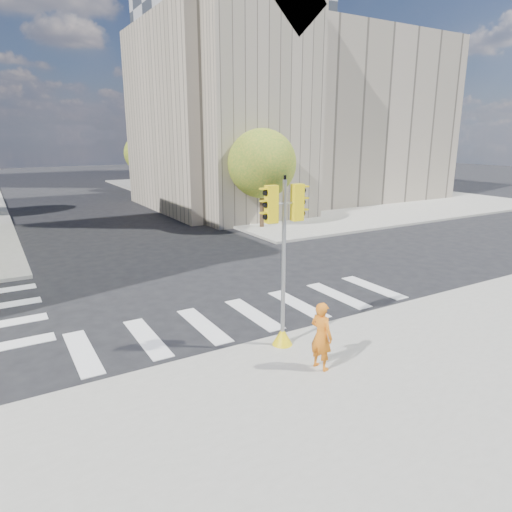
{
  "coord_description": "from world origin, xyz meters",
  "views": [
    {
      "loc": [
        -7.17,
        -14.17,
        5.74
      ],
      "look_at": [
        -0.21,
        -2.37,
        2.1
      ],
      "focal_mm": 32.0,
      "sensor_mm": 36.0,
      "label": 1
    }
  ],
  "objects_px": {
    "lamp_far": "(167,148)",
    "traffic_signal": "(283,276)",
    "lamp_near": "(238,153)",
    "photographer": "(321,336)"
  },
  "relations": [
    {
      "from": "lamp_far",
      "to": "traffic_signal",
      "type": "xyz_separation_m",
      "value": [
        -8.69,
        -32.6,
        -2.47
      ]
    },
    {
      "from": "lamp_near",
      "to": "photographer",
      "type": "xyz_separation_m",
      "value": [
        -8.61,
        -20.18,
        -3.57
      ]
    },
    {
      "from": "lamp_near",
      "to": "lamp_far",
      "type": "relative_size",
      "value": 1.0
    },
    {
      "from": "lamp_far",
      "to": "photographer",
      "type": "relative_size",
      "value": 4.7
    },
    {
      "from": "lamp_near",
      "to": "photographer",
      "type": "distance_m",
      "value": 22.23
    },
    {
      "from": "lamp_far",
      "to": "photographer",
      "type": "height_order",
      "value": "lamp_far"
    },
    {
      "from": "traffic_signal",
      "to": "photographer",
      "type": "height_order",
      "value": "traffic_signal"
    },
    {
      "from": "lamp_near",
      "to": "photographer",
      "type": "relative_size",
      "value": 4.7
    },
    {
      "from": "traffic_signal",
      "to": "lamp_near",
      "type": "bearing_deg",
      "value": 68.55
    },
    {
      "from": "lamp_near",
      "to": "traffic_signal",
      "type": "relative_size",
      "value": 1.75
    }
  ]
}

